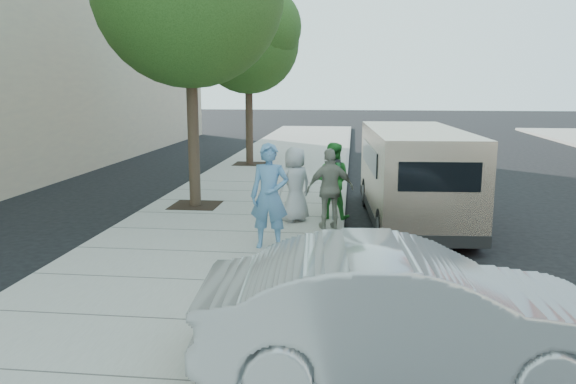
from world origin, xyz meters
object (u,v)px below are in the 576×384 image
object	(u,v)px
person_green_shirt	(332,181)
person_striped_polo	(330,189)
van	(413,174)
tree_far	(249,38)
person_officer	(269,196)
person_gray_shirt	(295,184)
sedan	(407,313)
parking_meter	(334,176)

from	to	relation	value
person_green_shirt	person_striped_polo	size ratio (longest dim) A/B	1.01
person_green_shirt	van	bearing A→B (deg)	-158.67
person_striped_polo	tree_far	bearing A→B (deg)	-86.72
person_officer	person_green_shirt	bearing A→B (deg)	67.68
person_striped_polo	person_gray_shirt	bearing A→B (deg)	-52.24
person_striped_polo	person_green_shirt	bearing A→B (deg)	-106.59
person_officer	sedan	bearing A→B (deg)	-62.84
person_striped_polo	parking_meter	bearing A→B (deg)	-110.10
person_green_shirt	person_gray_shirt	world-z (taller)	person_green_shirt
tree_far	parking_meter	world-z (taller)	tree_far
van	person_gray_shirt	world-z (taller)	van
tree_far	parking_meter	xyz separation A→B (m)	(3.50, -8.74, -3.74)
parking_meter	person_striped_polo	bearing A→B (deg)	-92.72
tree_far	parking_meter	size ratio (longest dim) A/B	4.72
sedan	person_striped_polo	xyz separation A→B (m)	(-1.07, 5.83, 0.26)
tree_far	person_green_shirt	distance (m)	10.01
sedan	person_striped_polo	size ratio (longest dim) A/B	2.63
van	person_gray_shirt	distance (m)	2.78
van	person_gray_shirt	xyz separation A→B (m)	(-2.66, -0.79, -0.17)
van	person_striped_polo	world-z (taller)	van
van	person_striped_polo	distance (m)	2.30
van	person_green_shirt	xyz separation A→B (m)	(-1.85, -0.37, -0.14)
person_green_shirt	person_striped_polo	bearing A→B (deg)	99.89
sedan	person_green_shirt	xyz separation A→B (m)	(-1.07, 6.81, 0.28)
person_gray_shirt	person_striped_polo	size ratio (longest dim) A/B	0.97
sedan	person_gray_shirt	bearing A→B (deg)	11.95
person_green_shirt	person_officer	bearing A→B (deg)	76.91
person_green_shirt	person_striped_polo	distance (m)	0.99
parking_meter	person_green_shirt	size ratio (longest dim) A/B	0.79
person_gray_shirt	person_striped_polo	distance (m)	0.99
tree_far	van	world-z (taller)	tree_far
tree_far	person_green_shirt	world-z (taller)	tree_far
tree_far	sedan	world-z (taller)	tree_far
parking_meter	person_gray_shirt	distance (m)	0.90
van	parking_meter	bearing A→B (deg)	-166.62
person_green_shirt	person_gray_shirt	bearing A→B (deg)	36.88
person_gray_shirt	person_striped_polo	world-z (taller)	person_striped_polo
van	sedan	bearing A→B (deg)	-99.73
van	person_officer	world-z (taller)	van
person_officer	person_gray_shirt	size ratio (longest dim) A/B	1.18
tree_far	person_officer	size ratio (longest dim) A/B	3.29
parking_meter	van	distance (m)	1.88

